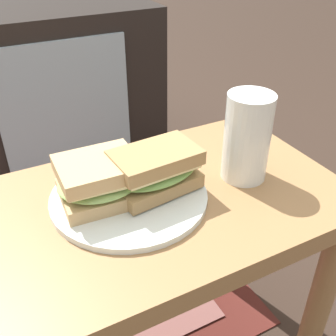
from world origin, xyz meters
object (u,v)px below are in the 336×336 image
at_px(plate, 129,196).
at_px(beer_glass, 247,138).
at_px(sandwich_back, 155,170).
at_px(sandwich_front, 99,180).
at_px(tv_cabinet, 16,97).

height_order(plate, beer_glass, beer_glass).
bearing_deg(beer_glass, sandwich_back, 172.84).
xyz_separation_m(sandwich_front, sandwich_back, (0.08, -0.02, 0.00)).
bearing_deg(beer_glass, sandwich_front, 171.16).
bearing_deg(sandwich_front, beer_glass, -8.84).
distance_m(plate, sandwich_front, 0.06).
distance_m(tv_cabinet, plate, 0.95).
bearing_deg(tv_cabinet, sandwich_back, -84.91).
xyz_separation_m(tv_cabinet, plate, (0.04, -0.93, 0.17)).
bearing_deg(sandwich_back, plate, 168.12).
height_order(tv_cabinet, plate, tv_cabinet).
bearing_deg(sandwich_back, beer_glass, -7.16).
relative_size(plate, sandwich_back, 1.63).
relative_size(tv_cabinet, sandwich_front, 7.37).
height_order(plate, sandwich_back, sandwich_back).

